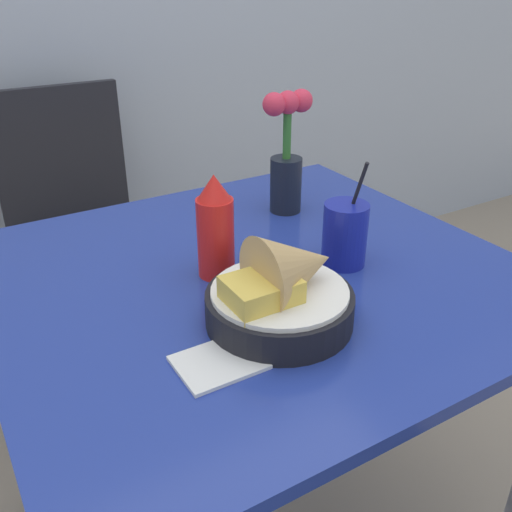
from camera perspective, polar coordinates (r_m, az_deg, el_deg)
dining_table at (r=1.12m, az=-0.14°, el=-6.18°), size 0.96×0.89×0.73m
chair_far_window at (r=1.89m, az=-17.63°, el=4.24°), size 0.40×0.40×0.92m
food_basket at (r=0.90m, az=2.85°, el=-3.50°), size 0.24×0.24×0.16m
ketchup_bottle at (r=1.02m, az=-4.09°, el=2.80°), size 0.07×0.07×0.19m
drink_cup at (r=1.08m, az=8.86°, el=1.97°), size 0.08×0.08×0.21m
flower_vase at (r=1.29m, az=3.07°, el=10.01°), size 0.12×0.07×0.27m
napkin at (r=0.84m, az=-3.74°, el=-10.57°), size 0.12×0.10×0.01m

